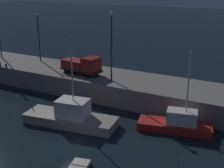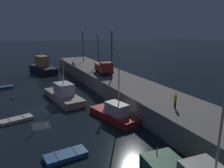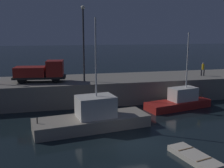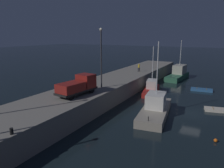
{
  "view_description": "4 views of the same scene",
  "coord_description": "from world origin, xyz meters",
  "px_view_note": "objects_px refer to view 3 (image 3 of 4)",
  "views": [
    {
      "loc": [
        15.43,
        -20.16,
        14.75
      ],
      "look_at": [
        -2.76,
        13.39,
        1.88
      ],
      "focal_mm": 49.25,
      "sensor_mm": 36.0,
      "label": 1
    },
    {
      "loc": [
        31.72,
        -3.61,
        11.63
      ],
      "look_at": [
        -1.14,
        12.05,
        2.21
      ],
      "focal_mm": 35.9,
      "sensor_mm": 36.0,
      "label": 2
    },
    {
      "loc": [
        -6.11,
        -17.81,
        8.32
      ],
      "look_at": [
        0.66,
        11.46,
        2.43
      ],
      "focal_mm": 42.27,
      "sensor_mm": 36.0,
      "label": 3
    },
    {
      "loc": [
        -29.0,
        -3.82,
        10.41
      ],
      "look_at": [
        1.12,
        12.78,
        2.45
      ],
      "focal_mm": 34.64,
      "sensor_mm": 36.0,
      "label": 4
    }
  ],
  "objects_px": {
    "fishing_boat_orange": "(93,118)",
    "lamp_post_central": "(83,38)",
    "dockworker": "(203,68)",
    "dinghy_red_small": "(194,157)",
    "fishing_trawler_red": "(180,101)",
    "utility_truck": "(42,72)"
  },
  "relations": [
    {
      "from": "fishing_boat_orange",
      "to": "lamp_post_central",
      "type": "distance_m",
      "value": 10.78
    },
    {
      "from": "dockworker",
      "to": "dinghy_red_small",
      "type": "bearing_deg",
      "value": -122.74
    },
    {
      "from": "dinghy_red_small",
      "to": "lamp_post_central",
      "type": "xyz_separation_m",
      "value": [
        -5.29,
        15.85,
        7.46
      ]
    },
    {
      "from": "fishing_trawler_red",
      "to": "dockworker",
      "type": "xyz_separation_m",
      "value": [
        5.66,
        4.8,
        2.85
      ]
    },
    {
      "from": "fishing_boat_orange",
      "to": "utility_truck",
      "type": "distance_m",
      "value": 10.54
    },
    {
      "from": "fishing_trawler_red",
      "to": "fishing_boat_orange",
      "type": "xyz_separation_m",
      "value": [
        -10.41,
        -4.05,
        0.14
      ]
    },
    {
      "from": "fishing_boat_orange",
      "to": "lamp_post_central",
      "type": "relative_size",
      "value": 1.21
    },
    {
      "from": "utility_truck",
      "to": "dockworker",
      "type": "height_order",
      "value": "utility_truck"
    },
    {
      "from": "fishing_boat_orange",
      "to": "utility_truck",
      "type": "bearing_deg",
      "value": 116.43
    },
    {
      "from": "lamp_post_central",
      "to": "dockworker",
      "type": "height_order",
      "value": "lamp_post_central"
    },
    {
      "from": "lamp_post_central",
      "to": "dockworker",
      "type": "xyz_separation_m",
      "value": [
        15.74,
        0.41,
        -3.98
      ]
    },
    {
      "from": "fishing_trawler_red",
      "to": "lamp_post_central",
      "type": "relative_size",
      "value": 0.97
    },
    {
      "from": "fishing_trawler_red",
      "to": "fishing_boat_orange",
      "type": "distance_m",
      "value": 11.17
    },
    {
      "from": "fishing_boat_orange",
      "to": "utility_truck",
      "type": "relative_size",
      "value": 1.72
    },
    {
      "from": "dinghy_red_small",
      "to": "fishing_boat_orange",
      "type": "bearing_deg",
      "value": 127.16
    },
    {
      "from": "fishing_boat_orange",
      "to": "dockworker",
      "type": "distance_m",
      "value": 18.55
    },
    {
      "from": "fishing_boat_orange",
      "to": "dockworker",
      "type": "height_order",
      "value": "fishing_boat_orange"
    },
    {
      "from": "fishing_boat_orange",
      "to": "utility_truck",
      "type": "height_order",
      "value": "fishing_boat_orange"
    },
    {
      "from": "dinghy_red_small",
      "to": "dockworker",
      "type": "relative_size",
      "value": 2.34
    },
    {
      "from": "dockworker",
      "to": "fishing_boat_orange",
      "type": "bearing_deg",
      "value": -151.15
    },
    {
      "from": "dockworker",
      "to": "utility_truck",
      "type": "bearing_deg",
      "value": 179.41
    },
    {
      "from": "dinghy_red_small",
      "to": "fishing_trawler_red",
      "type": "bearing_deg",
      "value": 67.31
    }
  ]
}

